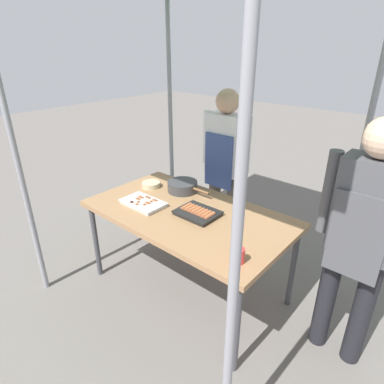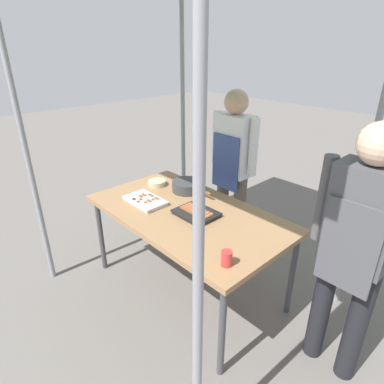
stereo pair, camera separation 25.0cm
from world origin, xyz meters
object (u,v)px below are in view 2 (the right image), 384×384
object	(u,v)px
tray_grilled_sausages	(196,213)
cooking_wok	(187,186)
condiment_bowl	(157,183)
drink_cup_near_edge	(227,258)
vendor_woman	(233,161)
tray_meat_skewers	(145,201)
customer_nearby	(357,241)
stall_table	(187,217)

from	to	relation	value
tray_grilled_sausages	cooking_wok	world-z (taller)	cooking_wok
condiment_bowl	drink_cup_near_edge	world-z (taller)	drink_cup_near_edge
drink_cup_near_edge	vendor_woman	bearing A→B (deg)	129.37
drink_cup_near_edge	condiment_bowl	bearing A→B (deg)	161.03
tray_meat_skewers	customer_nearby	size ratio (longest dim) A/B	0.22
tray_grilled_sausages	tray_meat_skewers	bearing A→B (deg)	-160.58
cooking_wok	drink_cup_near_edge	world-z (taller)	drink_cup_near_edge
stall_table	tray_grilled_sausages	xyz separation A→B (m)	(0.09, 0.01, 0.07)
cooking_wok	condiment_bowl	world-z (taller)	cooking_wok
tray_grilled_sausages	tray_meat_skewers	size ratio (longest dim) A/B	0.87
condiment_bowl	tray_grilled_sausages	bearing A→B (deg)	-11.20
tray_grilled_sausages	vendor_woman	size ratio (longest dim) A/B	0.20
tray_grilled_sausages	cooking_wok	size ratio (longest dim) A/B	0.74
cooking_wok	customer_nearby	distance (m)	1.47
vendor_woman	stall_table	bearing A→B (deg)	104.62
condiment_bowl	vendor_woman	xyz separation A→B (m)	(0.37, 0.62, 0.16)
condiment_bowl	drink_cup_near_edge	bearing A→B (deg)	-18.97
tray_grilled_sausages	cooking_wok	xyz separation A→B (m)	(-0.38, 0.25, 0.03)
condiment_bowl	customer_nearby	world-z (taller)	customer_nearby
condiment_bowl	vendor_woman	world-z (taller)	vendor_woman
drink_cup_near_edge	vendor_woman	distance (m)	1.35
tray_grilled_sausages	vendor_woman	distance (m)	0.82
stall_table	drink_cup_near_edge	xyz separation A→B (m)	(0.66, -0.28, 0.10)
tray_meat_skewers	stall_table	bearing A→B (deg)	23.10
cooking_wok	tray_grilled_sausages	bearing A→B (deg)	-33.40
stall_table	cooking_wok	world-z (taller)	cooking_wok
stall_table	condiment_bowl	size ratio (longest dim) A/B	9.75
tray_grilled_sausages	cooking_wok	distance (m)	0.46
cooking_wok	condiment_bowl	bearing A→B (deg)	-156.84
drink_cup_near_edge	stall_table	bearing A→B (deg)	156.70
tray_meat_skewers	vendor_woman	xyz separation A→B (m)	(0.15, 0.91, 0.17)
stall_table	tray_grilled_sausages	bearing A→B (deg)	4.28
tray_grilled_sausages	vendor_woman	bearing A→B (deg)	111.17
customer_nearby	condiment_bowl	bearing A→B (deg)	-178.19
tray_meat_skewers	vendor_woman	distance (m)	0.93
drink_cup_near_edge	tray_meat_skewers	bearing A→B (deg)	172.42
tray_grilled_sausages	drink_cup_near_edge	world-z (taller)	drink_cup_near_edge
condiment_bowl	drink_cup_near_edge	size ratio (longest dim) A/B	1.69
tray_grilled_sausages	drink_cup_near_edge	xyz separation A→B (m)	(0.56, -0.29, 0.03)
condiment_bowl	customer_nearby	bearing A→B (deg)	1.81
stall_table	tray_grilled_sausages	distance (m)	0.12
stall_table	condiment_bowl	bearing A→B (deg)	166.35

